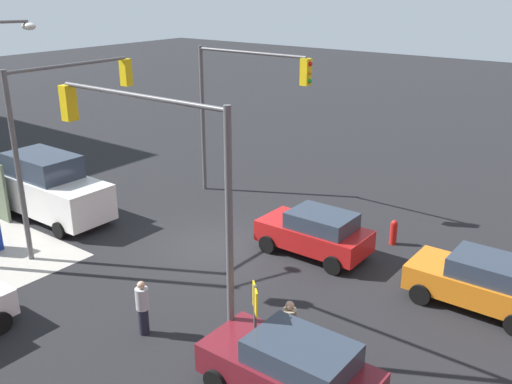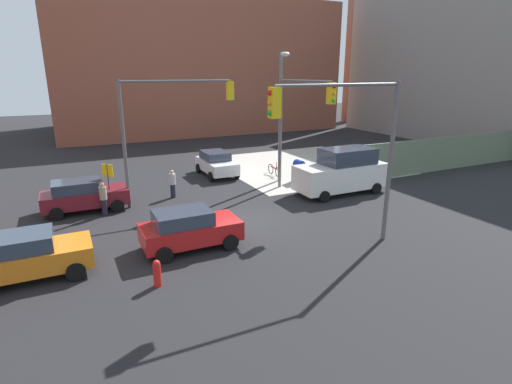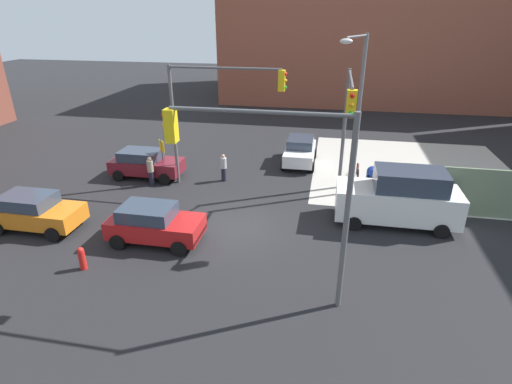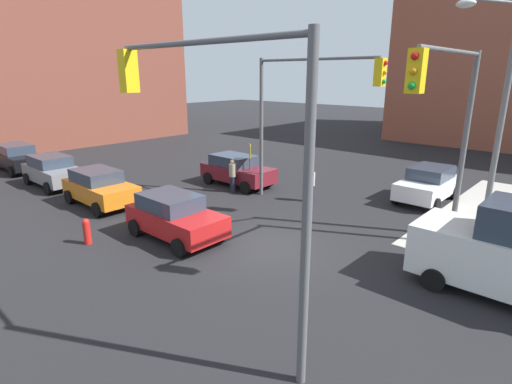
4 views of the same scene
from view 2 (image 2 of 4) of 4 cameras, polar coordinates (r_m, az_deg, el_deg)
ground_plane at (r=19.04m, az=-1.84°, el=-4.23°), size 120.00×120.00×0.00m
sidewalk_corner at (r=30.78m, az=6.59°, el=3.85°), size 12.00×12.00×0.01m
construction_fence at (r=32.49m, az=26.25°, el=5.07°), size 20.34×0.12×2.40m
building_warehouse_north at (r=52.54m, az=-9.41°, el=17.10°), size 32.00×18.00×14.67m
building_loft_east at (r=52.36m, az=31.01°, el=16.01°), size 20.00×24.00×16.45m
smokestack at (r=59.40m, az=13.50°, el=18.49°), size 1.80×1.80×18.16m
traffic_signal_nw_corner at (r=21.47m, az=-12.29°, el=10.64°), size 6.16×0.36×6.50m
traffic_signal_se_corner at (r=15.29m, az=13.16°, el=8.16°), size 5.70×0.36×6.50m
traffic_signal_ne_corner at (r=22.25m, az=6.10°, el=10.98°), size 0.36×5.19×6.50m
street_lamp_corner at (r=25.03m, az=3.57°, el=11.87°), size 1.37×2.47×8.00m
warning_sign_two_way at (r=21.62m, az=-20.35°, el=1.83°), size 0.48×0.48×2.40m
mailbox_blue at (r=25.85m, az=6.15°, el=3.11°), size 0.56×0.64×1.43m
fire_hydrant at (r=13.78m, az=-13.95°, el=-11.12°), size 0.26×0.26×0.94m
sedan_red at (r=16.18m, az=-9.55°, el=-5.16°), size 3.89×2.02×1.62m
hatchback_maroon at (r=22.01m, az=-23.42°, el=-0.41°), size 4.12×2.02×1.62m
coupe_orange at (r=15.78m, az=-29.91°, el=-7.86°), size 3.96×2.02×1.62m
sedan_white at (r=27.50m, az=-5.67°, el=4.12°), size 2.02×3.88×1.62m
van_white_delivery at (r=23.72m, az=12.19°, el=2.87°), size 5.40×2.32×2.62m
pedestrian_crossing at (r=20.94m, az=-20.96°, el=-0.84°), size 0.36×0.36×1.70m
pedestrian_waiting at (r=22.86m, az=-11.84°, el=1.20°), size 0.36×0.36×1.60m
bicycle_leaning_on_fence at (r=27.49m, az=2.63°, el=3.12°), size 0.05×1.75×0.97m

